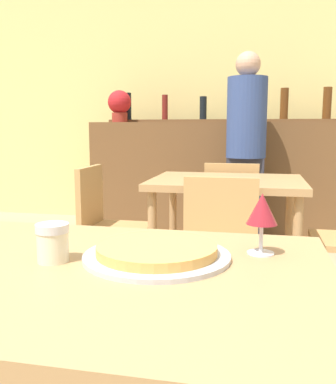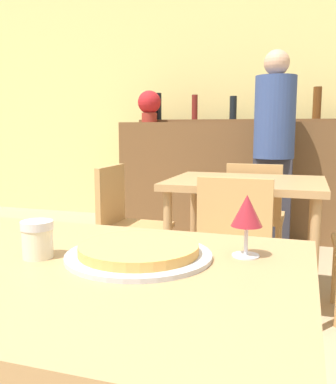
{
  "view_description": "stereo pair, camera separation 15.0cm",
  "coord_description": "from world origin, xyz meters",
  "px_view_note": "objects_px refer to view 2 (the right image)",
  "views": [
    {
      "loc": [
        0.37,
        -0.9,
        1.08
      ],
      "look_at": [
        0.07,
        0.55,
        0.85
      ],
      "focal_mm": 40.0,
      "sensor_mm": 36.0,
      "label": 1
    },
    {
      "loc": [
        0.52,
        -0.87,
        1.08
      ],
      "look_at": [
        0.07,
        0.55,
        0.85
      ],
      "focal_mm": 40.0,
      "sensor_mm": 36.0,
      "label": 2
    }
  ],
  "objects_px": {
    "chair_far_side_front": "(230,251)",
    "potted_plant": "(149,105)",
    "cheese_shaker": "(37,239)",
    "chair_far_side_left": "(126,219)",
    "person_standing": "(274,145)",
    "pizza_tray": "(139,252)",
    "chair_far_side_back": "(255,211)",
    "wine_glass": "(247,213)"
  },
  "relations": [
    {
      "from": "cheese_shaker",
      "to": "wine_glass",
      "type": "relative_size",
      "value": 0.59
    },
    {
      "from": "pizza_tray",
      "to": "cheese_shaker",
      "type": "height_order",
      "value": "cheese_shaker"
    },
    {
      "from": "chair_far_side_back",
      "to": "chair_far_side_left",
      "type": "relative_size",
      "value": 1.0
    },
    {
      "from": "wine_glass",
      "to": "pizza_tray",
      "type": "bearing_deg",
      "value": -159.46
    },
    {
      "from": "chair_far_side_front",
      "to": "potted_plant",
      "type": "distance_m",
      "value": 2.71
    },
    {
      "from": "cheese_shaker",
      "to": "chair_far_side_front",
      "type": "bearing_deg",
      "value": 74.75
    },
    {
      "from": "chair_far_side_back",
      "to": "pizza_tray",
      "type": "relative_size",
      "value": 2.24
    },
    {
      "from": "wine_glass",
      "to": "potted_plant",
      "type": "xyz_separation_m",
      "value": [
        -1.44,
        3.2,
        0.45
      ]
    },
    {
      "from": "chair_far_side_front",
      "to": "chair_far_side_back",
      "type": "xyz_separation_m",
      "value": [
        -0.0,
        1.07,
        0.0
      ]
    },
    {
      "from": "cheese_shaker",
      "to": "person_standing",
      "type": "bearing_deg",
      "value": 82.47
    },
    {
      "from": "chair_far_side_front",
      "to": "person_standing",
      "type": "bearing_deg",
      "value": 87.63
    },
    {
      "from": "wine_glass",
      "to": "potted_plant",
      "type": "bearing_deg",
      "value": 114.18
    },
    {
      "from": "pizza_tray",
      "to": "chair_far_side_front",
      "type": "bearing_deg",
      "value": 86.66
    },
    {
      "from": "chair_far_side_back",
      "to": "potted_plant",
      "type": "bearing_deg",
      "value": -43.73
    },
    {
      "from": "pizza_tray",
      "to": "person_standing",
      "type": "bearing_deg",
      "value": 87.27
    },
    {
      "from": "person_standing",
      "to": "wine_glass",
      "type": "xyz_separation_m",
      "value": [
        0.12,
        -2.67,
        -0.06
      ]
    },
    {
      "from": "chair_far_side_left",
      "to": "chair_far_side_front",
      "type": "bearing_deg",
      "value": -124.36
    },
    {
      "from": "chair_far_side_front",
      "to": "wine_glass",
      "type": "bearing_deg",
      "value": -78.44
    },
    {
      "from": "chair_far_side_front",
      "to": "person_standing",
      "type": "height_order",
      "value": "person_standing"
    },
    {
      "from": "person_standing",
      "to": "pizza_tray",
      "type": "bearing_deg",
      "value": -92.73
    },
    {
      "from": "chair_far_side_left",
      "to": "person_standing",
      "type": "relative_size",
      "value": 0.48
    },
    {
      "from": "pizza_tray",
      "to": "person_standing",
      "type": "height_order",
      "value": "person_standing"
    },
    {
      "from": "chair_far_side_left",
      "to": "potted_plant",
      "type": "height_order",
      "value": "potted_plant"
    },
    {
      "from": "pizza_tray",
      "to": "person_standing",
      "type": "distance_m",
      "value": 2.78
    },
    {
      "from": "person_standing",
      "to": "wine_glass",
      "type": "relative_size",
      "value": 10.75
    },
    {
      "from": "cheese_shaker",
      "to": "chair_far_side_back",
      "type": "bearing_deg",
      "value": 82.06
    },
    {
      "from": "chair_far_side_front",
      "to": "person_standing",
      "type": "distance_m",
      "value": 1.78
    },
    {
      "from": "chair_far_side_left",
      "to": "wine_glass",
      "type": "height_order",
      "value": "wine_glass"
    },
    {
      "from": "cheese_shaker",
      "to": "wine_glass",
      "type": "xyz_separation_m",
      "value": [
        0.5,
        0.17,
        0.07
      ]
    },
    {
      "from": "wine_glass",
      "to": "chair_far_side_front",
      "type": "bearing_deg",
      "value": 101.56
    },
    {
      "from": "chair_far_side_front",
      "to": "chair_far_side_left",
      "type": "bearing_deg",
      "value": 145.64
    },
    {
      "from": "chair_far_side_front",
      "to": "chair_far_side_left",
      "type": "distance_m",
      "value": 0.94
    },
    {
      "from": "pizza_tray",
      "to": "potted_plant",
      "type": "height_order",
      "value": "potted_plant"
    },
    {
      "from": "potted_plant",
      "to": "wine_glass",
      "type": "bearing_deg",
      "value": -65.82
    },
    {
      "from": "person_standing",
      "to": "chair_far_side_left",
      "type": "bearing_deg",
      "value": -125.5
    },
    {
      "from": "wine_glass",
      "to": "person_standing",
      "type": "bearing_deg",
      "value": 92.62
    },
    {
      "from": "chair_far_side_front",
      "to": "wine_glass",
      "type": "height_order",
      "value": "wine_glass"
    },
    {
      "from": "pizza_tray",
      "to": "person_standing",
      "type": "relative_size",
      "value": 0.22
    },
    {
      "from": "chair_far_side_left",
      "to": "potted_plant",
      "type": "relative_size",
      "value": 2.52
    },
    {
      "from": "cheese_shaker",
      "to": "potted_plant",
      "type": "height_order",
      "value": "potted_plant"
    },
    {
      "from": "chair_far_side_front",
      "to": "pizza_tray",
      "type": "relative_size",
      "value": 2.24
    },
    {
      "from": "chair_far_side_front",
      "to": "chair_far_side_left",
      "type": "height_order",
      "value": "same"
    }
  ]
}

